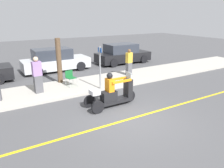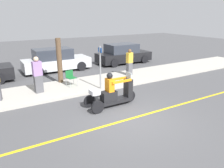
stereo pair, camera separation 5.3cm
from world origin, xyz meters
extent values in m
plane|color=#4C4C4F|center=(0.00, 0.00, 0.00)|extent=(60.00, 60.00, 0.00)
cube|color=gold|center=(-0.04, 0.00, 0.00)|extent=(24.00, 0.12, 0.01)
cube|color=#B2ADA3|center=(0.00, 4.60, 0.06)|extent=(28.00, 2.80, 0.12)
cylinder|color=black|center=(0.89, 1.43, 0.27)|extent=(0.54, 0.10, 0.54)
cylinder|color=black|center=(-0.93, 1.07, 0.27)|extent=(0.54, 0.10, 0.54)
cylinder|color=black|center=(-0.93, 1.80, 0.27)|extent=(0.54, 0.10, 0.54)
cube|color=black|center=(-0.04, 1.43, 0.22)|extent=(1.65, 0.51, 0.13)
cube|color=black|center=(-0.21, 1.43, 0.49)|extent=(0.66, 0.40, 0.41)
cube|color=black|center=(0.79, 1.43, 0.62)|extent=(0.24, 0.40, 0.95)
cube|color=silver|center=(0.81, 1.43, 1.25)|extent=(0.03, 0.36, 0.30)
cube|color=silver|center=(-0.87, 1.43, 0.79)|extent=(0.36, 0.40, 0.18)
cube|color=orange|center=(-0.16, 1.43, 0.97)|extent=(0.26, 0.38, 0.55)
sphere|color=black|center=(-0.16, 1.43, 1.38)|extent=(0.26, 0.26, 0.26)
cube|color=#38476B|center=(-0.03, 1.31, 0.49)|extent=(0.14, 0.14, 0.41)
cube|color=#38476B|center=(-0.03, 1.55, 0.49)|extent=(0.14, 0.14, 0.41)
cube|color=orange|center=(0.32, 1.23, 1.11)|extent=(0.95, 0.09, 0.09)
cube|color=orange|center=(0.32, 1.63, 1.11)|extent=(0.95, 0.09, 0.09)
cube|color=#515156|center=(3.27, 4.86, 0.52)|extent=(0.39, 0.30, 0.80)
cube|color=gold|center=(3.27, 4.86, 1.24)|extent=(0.43, 0.30, 0.63)
sphere|color=brown|center=(3.27, 4.86, 1.67)|extent=(0.22, 0.22, 0.22)
cube|color=#515156|center=(-2.42, 4.47, 0.55)|extent=(0.41, 0.30, 0.87)
cube|color=#9972B2|center=(-2.42, 4.47, 1.33)|extent=(0.45, 0.30, 0.69)
sphere|color=beige|center=(-2.42, 4.47, 1.79)|extent=(0.23, 0.23, 0.23)
cylinder|color=#A5A8AD|center=(-0.85, 4.38, 0.34)|extent=(0.02, 0.02, 0.44)
cylinder|color=#A5A8AD|center=(-0.41, 4.45, 0.34)|extent=(0.02, 0.02, 0.44)
cylinder|color=#A5A8AD|center=(-0.91, 4.82, 0.34)|extent=(0.02, 0.02, 0.44)
cylinder|color=#A5A8AD|center=(-0.48, 4.89, 0.34)|extent=(0.02, 0.02, 0.44)
cube|color=#19662D|center=(-0.66, 4.64, 0.57)|extent=(0.50, 0.50, 0.02)
cube|color=#19662D|center=(-0.70, 4.85, 0.75)|extent=(0.44, 0.09, 0.38)
cube|color=silver|center=(-0.17, 8.85, 0.52)|extent=(4.58, 1.79, 0.69)
cube|color=#2D333D|center=(-0.40, 8.85, 1.22)|extent=(2.52, 1.61, 0.71)
cylinder|color=black|center=(1.32, 7.96, 0.32)|extent=(0.64, 0.22, 0.64)
cylinder|color=black|center=(1.32, 9.74, 0.32)|extent=(0.64, 0.22, 0.64)
cylinder|color=black|center=(-1.65, 7.96, 0.32)|extent=(0.64, 0.22, 0.64)
cylinder|color=black|center=(-1.65, 9.74, 0.32)|extent=(0.64, 0.22, 0.64)
cube|color=black|center=(5.30, 8.54, 0.52)|extent=(4.42, 1.79, 0.69)
cube|color=#2D333D|center=(5.08, 8.54, 1.22)|extent=(2.43, 1.62, 0.71)
cylinder|color=black|center=(6.74, 7.64, 0.32)|extent=(0.64, 0.22, 0.64)
cylinder|color=black|center=(6.74, 9.44, 0.32)|extent=(0.64, 0.22, 0.64)
cylinder|color=black|center=(3.87, 7.64, 0.32)|extent=(0.64, 0.22, 0.64)
cylinder|color=black|center=(3.87, 9.44, 0.32)|extent=(0.64, 0.22, 0.64)
cylinder|color=brown|center=(-0.95, 5.63, 1.36)|extent=(0.28, 0.28, 2.47)
cylinder|color=gray|center=(0.46, 3.45, 1.22)|extent=(0.08, 0.08, 2.20)
cube|color=#1E51AD|center=(0.46, 3.45, 2.12)|extent=(0.02, 0.36, 0.24)
camera|label=1|loc=(-4.58, -6.08, 3.79)|focal=35.00mm
camera|label=2|loc=(-4.53, -6.11, 3.79)|focal=35.00mm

